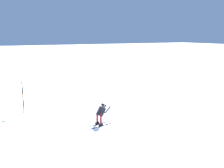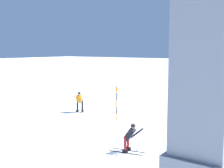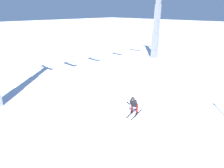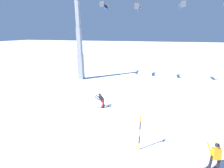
{
  "view_description": "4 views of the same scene",
  "coord_description": "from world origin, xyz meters",
  "px_view_note": "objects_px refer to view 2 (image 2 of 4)",
  "views": [
    {
      "loc": [
        5.92,
        14.09,
        5.89
      ],
      "look_at": [
        0.03,
        2.58,
        3.25
      ],
      "focal_mm": 38.83,
      "sensor_mm": 36.0,
      "label": 1
    },
    {
      "loc": [
        -7.87,
        12.16,
        5.11
      ],
      "look_at": [
        -0.42,
        1.76,
        3.57
      ],
      "focal_mm": 47.2,
      "sensor_mm": 36.0,
      "label": 2
    },
    {
      "loc": [
        -10.13,
        -7.15,
        7.07
      ],
      "look_at": [
        -1.09,
        1.64,
        2.18
      ],
      "focal_mm": 30.83,
      "sensor_mm": 36.0,
      "label": 3
    },
    {
      "loc": [
        4.4,
        -13.0,
        7.0
      ],
      "look_at": [
        0.51,
        0.83,
        2.29
      ],
      "focal_mm": 24.97,
      "sensor_mm": 36.0,
      "label": 4
    }
  ],
  "objects_px": {
    "lift_tower_near": "(206,50)",
    "trail_marker_pole": "(117,102)",
    "skier_distant_uphill": "(79,100)",
    "skier_carving_main": "(130,136)"
  },
  "relations": [
    {
      "from": "skier_carving_main",
      "to": "trail_marker_pole",
      "type": "distance_m",
      "value": 6.56
    },
    {
      "from": "trail_marker_pole",
      "to": "skier_distant_uphill",
      "type": "distance_m",
      "value": 4.02
    },
    {
      "from": "trail_marker_pole",
      "to": "skier_distant_uphill",
      "type": "height_order",
      "value": "trail_marker_pole"
    },
    {
      "from": "skier_distant_uphill",
      "to": "skier_carving_main",
      "type": "bearing_deg",
      "value": 146.45
    },
    {
      "from": "skier_carving_main",
      "to": "skier_distant_uphill",
      "type": "relative_size",
      "value": 1.03
    },
    {
      "from": "skier_carving_main",
      "to": "trail_marker_pole",
      "type": "bearing_deg",
      "value": -49.59
    },
    {
      "from": "lift_tower_near",
      "to": "trail_marker_pole",
      "type": "height_order",
      "value": "lift_tower_near"
    },
    {
      "from": "skier_carving_main",
      "to": "skier_distant_uphill",
      "type": "xyz_separation_m",
      "value": [
        8.21,
        -5.44,
        0.12
      ]
    },
    {
      "from": "trail_marker_pole",
      "to": "skier_distant_uphill",
      "type": "xyz_separation_m",
      "value": [
        3.97,
        -0.47,
        -0.37
      ]
    },
    {
      "from": "skier_carving_main",
      "to": "skier_distant_uphill",
      "type": "height_order",
      "value": "skier_distant_uphill"
    }
  ]
}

